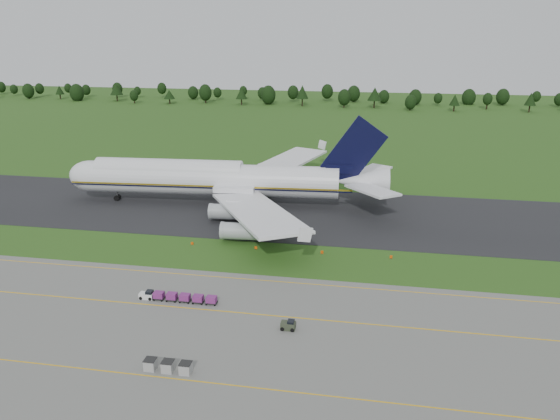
% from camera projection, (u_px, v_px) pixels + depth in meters
% --- Properties ---
extents(ground, '(600.00, 600.00, 0.00)m').
position_uv_depth(ground, '(261.00, 257.00, 106.30)').
color(ground, '#274E17').
rests_on(ground, ground).
extents(apron, '(300.00, 52.00, 0.06)m').
position_uv_depth(apron, '(209.00, 355.00, 74.52)').
color(apron, slate).
rests_on(apron, ground).
extents(taxiway, '(300.00, 40.00, 0.08)m').
position_uv_depth(taxiway, '(285.00, 212.00, 132.45)').
color(taxiway, black).
rests_on(taxiway, ground).
extents(apron_markings, '(300.00, 30.20, 0.01)m').
position_uv_depth(apron_markings, '(223.00, 328.00, 81.07)').
color(apron_markings, '#E9AF0D').
rests_on(apron_markings, apron).
extents(tree_line, '(525.02, 22.24, 11.88)m').
position_uv_depth(tree_line, '(343.00, 96.00, 309.97)').
color(tree_line, black).
rests_on(tree_line, ground).
extents(aircraft, '(82.29, 80.13, 23.12)m').
position_uv_depth(aircraft, '(218.00, 179.00, 136.94)').
color(aircraft, white).
rests_on(aircraft, ground).
extents(baggage_train, '(13.18, 1.40, 1.34)m').
position_uv_depth(baggage_train, '(177.00, 297.00, 88.97)').
color(baggage_train, white).
rests_on(baggage_train, apron).
extents(utility_cart, '(2.17, 1.50, 1.18)m').
position_uv_depth(utility_cart, '(288.00, 326.00, 80.62)').
color(utility_cart, '#303827').
rests_on(utility_cart, apron).
extents(uld_row, '(6.32, 1.52, 1.50)m').
position_uv_depth(uld_row, '(168.00, 366.00, 70.67)').
color(uld_row, '#999999').
rests_on(uld_row, apron).
extents(edge_markers, '(40.85, 0.30, 0.60)m').
position_uv_depth(edge_markers, '(289.00, 250.00, 109.17)').
color(edge_markers, '#EB4B07').
rests_on(edge_markers, ground).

